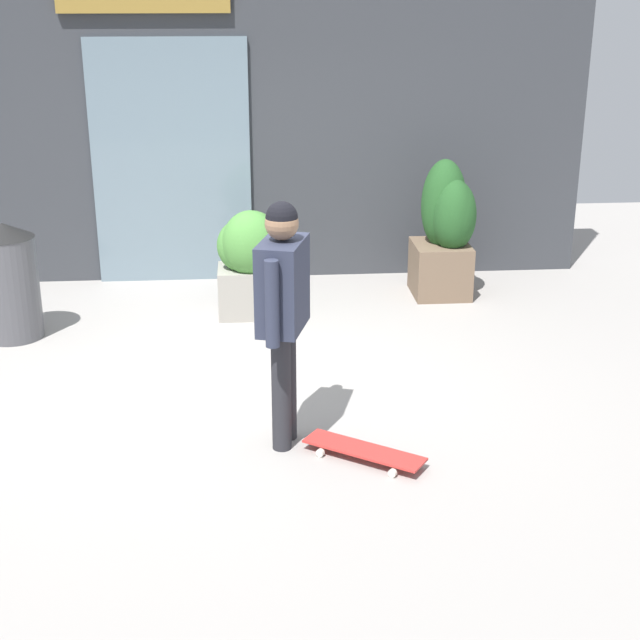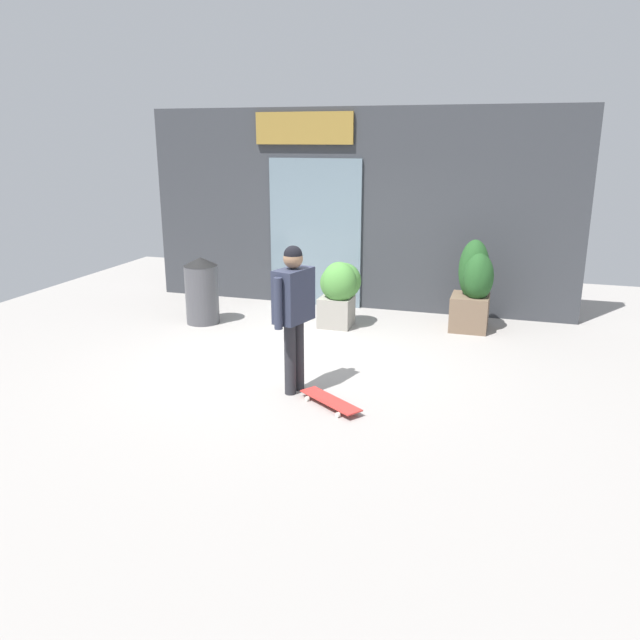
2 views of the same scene
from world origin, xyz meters
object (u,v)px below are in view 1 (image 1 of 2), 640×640
(skateboard, at_px, (364,451))
(trash_bin, at_px, (9,281))
(skateboarder, at_px, (283,300))
(planter_box_right, at_px, (447,227))
(planter_box_left, at_px, (249,253))

(skateboard, distance_m, trash_bin, 3.78)
(skateboarder, relative_size, planter_box_right, 1.24)
(planter_box_left, relative_size, trash_bin, 0.99)
(skateboard, xyz_separation_m, planter_box_right, (1.24, 3.35, 0.63))
(planter_box_right, bearing_deg, skateboarder, -119.68)
(skateboard, xyz_separation_m, trash_bin, (-2.81, 2.48, 0.46))
(skateboarder, distance_m, trash_bin, 3.23)
(skateboarder, relative_size, planter_box_left, 1.64)
(skateboard, bearing_deg, planter_box_left, 138.80)
(skateboarder, xyz_separation_m, planter_box_right, (1.75, 3.07, -0.34))
(planter_box_left, bearing_deg, trash_bin, -168.14)
(planter_box_left, height_order, trash_bin, trash_bin)
(planter_box_left, bearing_deg, skateboarder, -85.52)
(planter_box_right, bearing_deg, skateboard, -110.33)
(skateboard, height_order, planter_box_left, planter_box_left)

